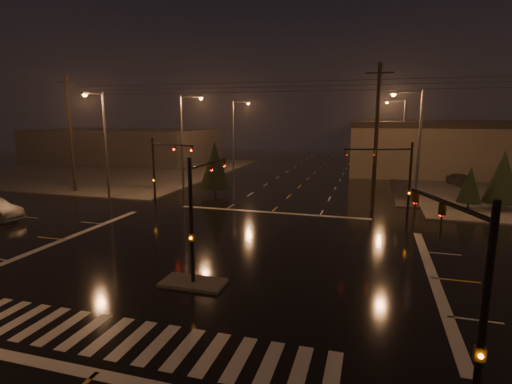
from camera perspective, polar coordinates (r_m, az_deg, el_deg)
ground at (r=22.98m, az=-4.64°, el=-9.13°), size 140.00×140.00×0.00m
sidewalk_nw at (r=63.30m, az=-20.50°, el=3.01°), size 36.00×36.00×0.12m
median_island at (r=19.54m, az=-8.95°, el=-12.67°), size 3.00×1.60×0.15m
crosswalk at (r=15.70m, az=-17.22°, el=-19.52°), size 15.00×2.60×0.01m
stop_bar_near at (r=14.35m, az=-21.99°, el=-22.98°), size 16.00×0.50×0.01m
stop_bar_far at (r=33.05m, az=2.21°, el=-2.92°), size 16.00×0.50×0.01m
commercial_block at (r=75.66m, az=-18.25°, el=6.38°), size 30.00×18.00×5.60m
signal_mast_median at (r=19.23m, az=-8.09°, el=-1.51°), size 0.25×4.59×6.00m
signal_mast_ne at (r=30.59m, az=19.37°, el=2.59°), size 4.84×1.86×6.00m
signal_mast_nw at (r=35.13m, az=-13.34°, el=3.88°), size 4.84×1.86×6.00m
signal_mast_se at (r=11.42m, az=27.79°, el=-11.48°), size 1.55×3.87×6.00m
streetlight_1 at (r=42.68m, az=-10.19°, el=7.87°), size 2.77×0.32×10.00m
streetlight_2 at (r=57.43m, az=-2.99°, el=8.70°), size 2.77×0.32×10.00m
streetlight_3 at (r=36.36m, az=21.81°, el=6.82°), size 2.77×0.32×10.00m
streetlight_4 at (r=56.29m, az=20.00°, el=8.04°), size 2.77×0.32×10.00m
streetlight_5 at (r=39.43m, az=-21.01°, el=7.11°), size 0.32×2.77×10.00m
utility_pole_0 at (r=45.39m, az=-24.96°, el=7.62°), size 2.20×0.32×12.00m
utility_pole_1 at (r=34.19m, az=16.79°, el=7.47°), size 2.20×0.32×12.00m
conifer_0 at (r=37.82m, az=28.25°, el=0.93°), size 1.93×1.93×3.72m
conifer_1 at (r=38.91m, az=31.79°, el=1.87°), size 2.81×2.81×5.09m
conifer_3 at (r=39.95m, az=-5.94°, el=3.85°), size 3.03×3.03×5.44m
car_parked at (r=51.05m, az=27.19°, el=1.56°), size 2.80×4.58×1.46m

